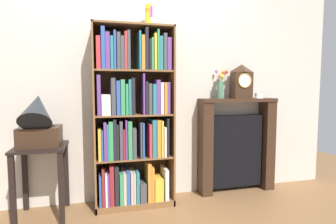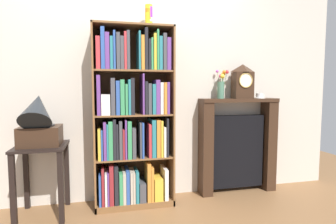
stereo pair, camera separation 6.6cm
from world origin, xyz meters
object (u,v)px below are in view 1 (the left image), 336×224
Objects in this scene: bookshelf at (133,123)px; gramophone at (38,122)px; teacup_with_saucer at (258,96)px; side_table_left at (41,166)px; flower_vase at (221,85)px; cup_stack at (149,16)px; fireplace_mantel at (236,146)px; mantel_clock at (242,81)px.

gramophone is at bearing -172.92° from bookshelf.
bookshelf is at bearing -176.86° from teacup_with_saucer.
side_table_left is 2.10× the size of flower_vase.
cup_stack is 1.77m from side_table_left.
flower_vase is at bearing 4.23° from side_table_left.
side_table_left is at bearing 90.00° from gramophone.
cup_stack is (0.18, 0.05, 1.07)m from bookshelf.
fireplace_mantel is at bearing 5.59° from gramophone.
cup_stack reaches higher than mantel_clock.
fireplace_mantel is (2.07, 0.15, 0.05)m from side_table_left.
teacup_with_saucer reaches higher than fireplace_mantel.
gramophone is at bearing -90.00° from side_table_left.
cup_stack is at bearing -178.33° from mantel_clock.
bookshelf is at bearing 3.60° from side_table_left.
fireplace_mantel is 0.75m from mantel_clock.
cup_stack reaches higher than gramophone.
fireplace_mantel is (1.04, 0.05, -1.39)m from cup_stack.
gramophone is (-0.86, -0.11, 0.05)m from bookshelf.
fireplace_mantel is (2.07, 0.20, -0.37)m from gramophone.
mantel_clock is at bearing -1.19° from flower_vase.
bookshelf is at bearing -175.47° from fireplace_mantel.
fireplace_mantel is at bearing 176.60° from teacup_with_saucer.
teacup_with_saucer is at bearing 3.31° from side_table_left.
bookshelf is at bearing -175.22° from flower_vase.
gramophone is at bearing -175.01° from mantel_clock.
bookshelf is 1.07m from flower_vase.
mantel_clock is at bearing 1.67° from cup_stack.
teacup_with_saucer is at bearing 0.75° from mantel_clock.
bookshelf is 8.06× the size of cup_stack.
side_table_left is at bearing -176.40° from bookshelf.
gramophone reaches higher than fireplace_mantel.
teacup_with_saucer is (2.33, 0.13, 0.62)m from side_table_left.
gramophone is (-1.04, -0.15, -1.02)m from cup_stack.
flower_vase is at bearing 179.71° from teacup_with_saucer.
gramophone is at bearing -171.59° from cup_stack.
flower_vase is (1.85, 0.19, 0.33)m from gramophone.
flower_vase is 0.49m from teacup_with_saucer.
bookshelf reaches higher than fireplace_mantel.
side_table_left is (-1.04, -0.10, -1.44)m from cup_stack.
gramophone is 1.72× the size of flower_vase.
cup_stack reaches higher than fireplace_mantel.
flower_vase reaches higher than gramophone.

